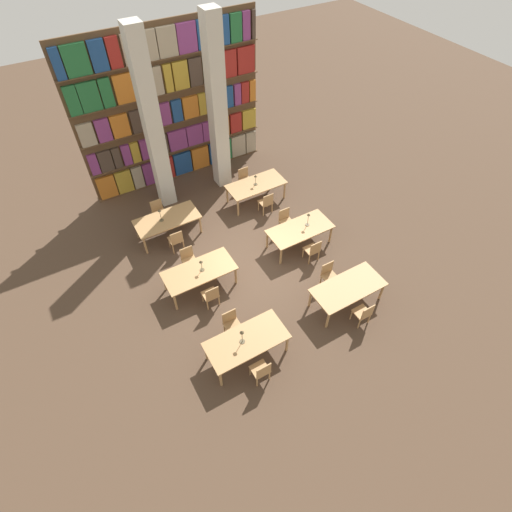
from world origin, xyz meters
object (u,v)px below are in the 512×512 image
object	(u,v)px
desk_lamp_3	(160,213)
chair_11	(245,179)
reading_table_0	(247,342)
chair_10	(266,202)
desk_lamp_1	(201,264)
chair_9	(159,211)
pillar_left	(153,126)
reading_table_1	(348,288)
reading_table_4	(167,220)
chair_1	(232,323)
reading_table_5	(256,186)
chair_0	(261,371)
reading_table_2	(199,272)
chair_5	(189,259)
desk_lamp_4	(256,178)
pillar_center	(217,109)
chair_8	(176,240)
chair_6	(313,250)
desk_lamp_2	(308,217)
chair_7	(286,220)
chair_2	(363,313)
reading_table_3	(300,230)
desk_lamp_0	(242,335)
chair_4	(211,295)
chair_3	(329,275)

from	to	relation	value
desk_lamp_3	chair_11	distance (m)	3.73
reading_table_0	chair_10	distance (m)	5.65
desk_lamp_1	chair_10	size ratio (longest dim) A/B	0.47
chair_9	desk_lamp_3	bearing A→B (deg)	79.99
pillar_left	desk_lamp_3	world-z (taller)	pillar_left
pillar_left	reading_table_1	size ratio (longest dim) A/B	2.87
reading_table_0	reading_table_4	distance (m)	5.22
desk_lamp_1	chair_9	size ratio (longest dim) A/B	0.47
chair_1	reading_table_5	distance (m)	5.68
reading_table_4	chair_11	xyz separation A→B (m)	(3.40, 0.90, -0.19)
chair_1	desk_lamp_1	size ratio (longest dim) A/B	2.11
reading_table_1	desk_lamp_3	size ratio (longest dim) A/B	4.39
reading_table_5	chair_11	world-z (taller)	chair_11
chair_0	reading_table_2	size ratio (longest dim) A/B	0.41
chair_5	desk_lamp_4	distance (m)	3.94
pillar_center	chair_8	size ratio (longest dim) A/B	6.95
reading_table_0	chair_1	bearing A→B (deg)	92.24
reading_table_2	chair_11	bearing A→B (deg)	45.23
chair_0	reading_table_4	bearing A→B (deg)	90.42
chair_6	desk_lamp_4	distance (m)	3.48
desk_lamp_2	desk_lamp_4	distance (m)	2.67
chair_7	reading_table_1	bearing A→B (deg)	87.86
chair_2	reading_table_4	size ratio (longest dim) A/B	0.41
desk_lamp_1	desk_lamp_4	size ratio (longest dim) A/B	1.01
chair_2	chair_9	size ratio (longest dim) A/B	1.00
reading_table_0	reading_table_3	size ratio (longest dim) A/B	1.00
desk_lamp_0	desk_lamp_3	world-z (taller)	desk_lamp_0
chair_0	desk_lamp_1	size ratio (longest dim) A/B	2.11
chair_0	chair_7	distance (m)	5.45
chair_7	chair_9	world-z (taller)	same
reading_table_1	desk_lamp_1	distance (m)	4.20
chair_7	chair_10	size ratio (longest dim) A/B	1.00
chair_2	chair_8	bearing A→B (deg)	122.95
pillar_center	chair_7	distance (m)	4.36
chair_2	chair_6	world-z (taller)	same
pillar_center	reading_table_5	size ratio (longest dim) A/B	2.87
reading_table_5	chair_9	bearing A→B (deg)	169.29
chair_0	chair_11	xyz separation A→B (m)	(3.36, 6.90, 0.00)
reading_table_2	desk_lamp_2	size ratio (longest dim) A/B	4.28
desk_lamp_1	desk_lamp_3	distance (m)	2.59
chair_2	chair_6	bearing A→B (deg)	86.14
desk_lamp_0	chair_4	xyz separation A→B (m)	(0.02, 1.89, -0.60)
chair_7	desk_lamp_4	bearing A→B (deg)	-87.64
reading_table_1	chair_7	size ratio (longest dim) A/B	2.42
chair_1	chair_7	xyz separation A→B (m)	(3.44, 2.66, 0.00)
chair_8	chair_11	distance (m)	3.83
chair_0	chair_4	distance (m)	2.68
chair_3	chair_4	xyz separation A→B (m)	(-3.33, 1.07, 0.00)
chair_5	pillar_left	bearing A→B (deg)	-100.21
chair_1	desk_lamp_3	xyz separation A→B (m)	(-0.22, 4.44, 0.58)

